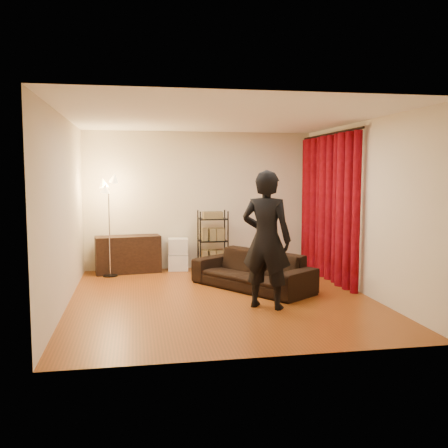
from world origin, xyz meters
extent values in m
plane|color=brown|center=(0.00, 0.00, 0.00)|extent=(5.00, 5.00, 0.00)
plane|color=white|center=(0.00, 0.00, 2.70)|extent=(5.00, 5.00, 0.00)
plane|color=beige|center=(0.00, 2.50, 1.35)|extent=(5.00, 0.00, 5.00)
plane|color=beige|center=(0.00, -2.50, 1.35)|extent=(5.00, 0.00, 5.00)
plane|color=beige|center=(-2.25, 0.00, 1.35)|extent=(0.00, 5.00, 5.00)
plane|color=beige|center=(2.25, 0.00, 1.35)|extent=(0.00, 5.00, 5.00)
cylinder|color=black|center=(2.15, 1.12, 2.58)|extent=(0.04, 2.65, 0.04)
imported|color=black|center=(0.61, 0.51, 0.30)|extent=(1.87, 2.17, 0.61)
imported|color=black|center=(0.53, -0.65, 0.97)|extent=(0.85, 0.77, 1.94)
cube|color=black|center=(-1.41, 2.23, 0.35)|extent=(1.26, 0.60, 0.70)
camera|label=1|loc=(-1.26, -7.33, 1.90)|focal=40.00mm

